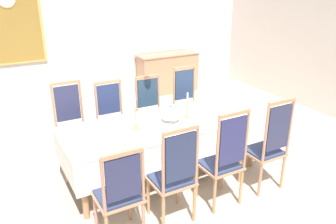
# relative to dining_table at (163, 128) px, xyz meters

# --- Properties ---
(ground) EXTENTS (7.62, 7.11, 0.04)m
(ground) POSITION_rel_dining_table_xyz_m (0.00, -0.15, -0.69)
(ground) COLOR #B4AD9C
(back_wall) EXTENTS (7.62, 0.08, 3.53)m
(back_wall) POSITION_rel_dining_table_xyz_m (0.00, 3.45, 1.09)
(back_wall) COLOR beige
(back_wall) RESTS_ON ground
(dining_table) EXTENTS (2.57, 1.03, 0.74)m
(dining_table) POSITION_rel_dining_table_xyz_m (0.00, 0.00, 0.00)
(dining_table) COLOR tan
(dining_table) RESTS_ON ground
(tablecloth) EXTENTS (2.59, 1.05, 0.39)m
(tablecloth) POSITION_rel_dining_table_xyz_m (0.00, 0.00, -0.03)
(tablecloth) COLOR white
(tablecloth) RESTS_ON dining_table
(chair_south_a) EXTENTS (0.44, 0.42, 1.07)m
(chair_south_a) POSITION_rel_dining_table_xyz_m (-0.96, -0.92, -0.12)
(chair_south_a) COLOR #B17767
(chair_south_a) RESTS_ON ground
(chair_north_a) EXTENTS (0.44, 0.42, 1.18)m
(chair_north_a) POSITION_rel_dining_table_xyz_m (-0.96, 0.93, -0.08)
(chair_north_a) COLOR tan
(chair_north_a) RESTS_ON ground
(chair_south_b) EXTENTS (0.44, 0.42, 1.16)m
(chair_south_b) POSITION_rel_dining_table_xyz_m (-0.36, -0.93, -0.09)
(chair_south_b) COLOR tan
(chair_south_b) RESTS_ON ground
(chair_north_b) EXTENTS (0.44, 0.42, 1.10)m
(chair_north_b) POSITION_rel_dining_table_xyz_m (-0.36, 0.92, -0.11)
(chair_north_b) COLOR tan
(chair_north_b) RESTS_ON ground
(chair_south_c) EXTENTS (0.44, 0.42, 1.21)m
(chair_south_c) POSITION_rel_dining_table_xyz_m (0.29, -0.93, -0.07)
(chair_south_c) COLOR tan
(chair_south_c) RESTS_ON ground
(chair_north_c) EXTENTS (0.44, 0.42, 1.09)m
(chair_north_c) POSITION_rel_dining_table_xyz_m (0.29, 0.92, -0.11)
(chair_north_c) COLOR #A97F5A
(chair_north_c) RESTS_ON ground
(chair_south_d) EXTENTS (0.44, 0.42, 1.22)m
(chair_south_d) POSITION_rel_dining_table_xyz_m (0.97, -0.93, -0.07)
(chair_south_d) COLOR tan
(chair_south_d) RESTS_ON ground
(chair_north_d) EXTENTS (0.44, 0.42, 1.16)m
(chair_north_d) POSITION_rel_dining_table_xyz_m (0.97, 0.93, -0.09)
(chair_north_d) COLOR #AB7A61
(chair_north_d) RESTS_ON ground
(soup_tureen) EXTENTS (0.27, 0.27, 0.22)m
(soup_tureen) POSITION_rel_dining_table_xyz_m (0.12, 0.00, 0.18)
(soup_tureen) COLOR silver
(soup_tureen) RESTS_ON tablecloth
(candlestick_west) EXTENTS (0.07, 0.07, 0.39)m
(candlestick_west) POSITION_rel_dining_table_xyz_m (-0.37, -0.00, 0.24)
(candlestick_west) COLOR gold
(candlestick_west) RESTS_ON tablecloth
(candlestick_east) EXTENTS (0.07, 0.07, 0.35)m
(candlestick_east) POSITION_rel_dining_table_xyz_m (0.37, 0.00, 0.22)
(candlestick_east) COLOR gold
(candlestick_east) RESTS_ON tablecloth
(bowl_near_left) EXTENTS (0.16, 0.16, 0.04)m
(bowl_near_left) POSITION_rel_dining_table_xyz_m (0.11, -0.39, 0.10)
(bowl_near_left) COLOR silver
(bowl_near_left) RESTS_ON tablecloth
(bowl_near_right) EXTENTS (0.14, 0.14, 0.04)m
(bowl_near_right) POSITION_rel_dining_table_xyz_m (-0.57, -0.40, 0.10)
(bowl_near_right) COLOR silver
(bowl_near_right) RESTS_ON tablecloth
(bowl_far_left) EXTENTS (0.18, 0.18, 0.03)m
(bowl_far_left) POSITION_rel_dining_table_xyz_m (0.43, 0.37, 0.09)
(bowl_far_left) COLOR silver
(bowl_far_left) RESTS_ON tablecloth
(spoon_primary) EXTENTS (0.06, 0.17, 0.01)m
(spoon_primary) POSITION_rel_dining_table_xyz_m (0.22, -0.37, 0.08)
(spoon_primary) COLOR gold
(spoon_primary) RESTS_ON tablecloth
(spoon_secondary) EXTENTS (0.03, 0.18, 0.01)m
(spoon_secondary) POSITION_rel_dining_table_xyz_m (-0.67, -0.37, 0.08)
(spoon_secondary) COLOR gold
(spoon_secondary) RESTS_ON tablecloth
(sideboard) EXTENTS (1.44, 0.48, 0.90)m
(sideboard) POSITION_rel_dining_table_xyz_m (1.81, 3.13, -0.22)
(sideboard) COLOR tan
(sideboard) RESTS_ON ground
(framed_painting) EXTENTS (1.28, 0.05, 1.52)m
(framed_painting) POSITION_rel_dining_table_xyz_m (-1.43, 3.39, 1.07)
(framed_painting) COLOR #D1B251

